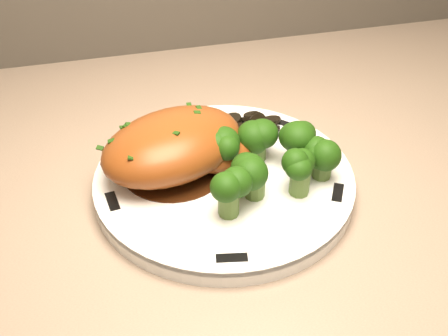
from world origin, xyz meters
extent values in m
cube|color=#4C3722|center=(0.22, 1.67, 0.43)|extent=(2.02, 0.66, 0.87)
cylinder|color=white|center=(-0.23, 1.60, 0.91)|extent=(0.31, 0.31, 0.02)
cube|color=black|center=(-0.13, 1.69, 0.92)|extent=(0.03, 0.03, 0.00)
cube|color=black|center=(-0.29, 1.72, 0.92)|extent=(0.03, 0.02, 0.00)
cube|color=black|center=(-0.36, 1.59, 0.92)|extent=(0.02, 0.03, 0.00)
cube|color=black|center=(-0.25, 1.48, 0.92)|extent=(0.03, 0.02, 0.00)
cube|color=black|center=(-0.11, 1.54, 0.92)|extent=(0.02, 0.03, 0.00)
cylinder|color=black|center=(-0.28, 1.63, 0.92)|extent=(0.13, 0.13, 0.00)
ellipsoid|color=#964719|center=(-0.28, 1.63, 0.95)|extent=(0.20, 0.17, 0.07)
ellipsoid|color=#964719|center=(-0.23, 1.62, 0.94)|extent=(0.10, 0.08, 0.04)
cube|color=#1A3B0C|center=(-0.33, 1.62, 0.98)|extent=(0.01, 0.01, 0.00)
cube|color=#1A3B0C|center=(-0.32, 1.62, 0.99)|extent=(0.01, 0.01, 0.00)
cube|color=#1A3B0C|center=(-0.30, 1.63, 0.99)|extent=(0.01, 0.01, 0.00)
cube|color=#1A3B0C|center=(-0.28, 1.64, 0.99)|extent=(0.01, 0.01, 0.00)
cube|color=#1A3B0C|center=(-0.26, 1.65, 0.99)|extent=(0.01, 0.01, 0.00)
cube|color=#1A3B0C|center=(-0.24, 1.65, 0.98)|extent=(0.01, 0.01, 0.00)
cylinder|color=black|center=(-0.14, 1.67, 0.92)|extent=(0.02, 0.02, 0.02)
cylinder|color=black|center=(-0.15, 1.68, 0.93)|extent=(0.02, 0.02, 0.01)
cylinder|color=black|center=(-0.15, 1.69, 0.93)|extent=(0.03, 0.03, 0.01)
cylinder|color=black|center=(-0.16, 1.70, 0.92)|extent=(0.03, 0.03, 0.01)
cylinder|color=black|center=(-0.17, 1.70, 0.93)|extent=(0.02, 0.02, 0.01)
cylinder|color=black|center=(-0.19, 1.70, 0.93)|extent=(0.02, 0.03, 0.02)
cylinder|color=black|center=(-0.20, 1.70, 0.92)|extent=(0.03, 0.03, 0.01)
cylinder|color=black|center=(-0.21, 1.69, 0.93)|extent=(0.03, 0.03, 0.00)
cylinder|color=black|center=(-0.22, 1.68, 0.93)|extent=(0.03, 0.03, 0.02)
cylinder|color=black|center=(-0.22, 1.67, 0.92)|extent=(0.03, 0.02, 0.02)
cylinder|color=black|center=(-0.22, 1.67, 0.93)|extent=(0.03, 0.03, 0.01)
cylinder|color=black|center=(-0.21, 1.66, 0.93)|extent=(0.04, 0.03, 0.02)
cylinder|color=black|center=(-0.20, 1.65, 0.92)|extent=(0.04, 0.04, 0.01)
cylinder|color=black|center=(-0.19, 1.65, 0.93)|extent=(0.03, 0.03, 0.01)
cylinder|color=black|center=(-0.17, 1.65, 0.93)|extent=(0.03, 0.03, 0.02)
cylinder|color=black|center=(-0.16, 1.65, 0.92)|extent=(0.04, 0.03, 0.02)
cylinder|color=black|center=(-0.15, 1.66, 0.93)|extent=(0.04, 0.04, 0.01)
cylinder|color=black|center=(-0.15, 1.67, 0.93)|extent=(0.04, 0.04, 0.01)
cylinder|color=#567431|center=(-0.23, 1.61, 0.94)|extent=(0.02, 0.02, 0.03)
sphere|color=black|center=(-0.23, 1.61, 0.96)|extent=(0.03, 0.03, 0.03)
cylinder|color=#567431|center=(-0.19, 1.62, 0.94)|extent=(0.02, 0.02, 0.03)
sphere|color=black|center=(-0.19, 1.62, 0.96)|extent=(0.03, 0.03, 0.03)
cylinder|color=#567431|center=(-0.14, 1.60, 0.94)|extent=(0.02, 0.02, 0.03)
sphere|color=black|center=(-0.14, 1.60, 0.96)|extent=(0.03, 0.03, 0.03)
cylinder|color=#567431|center=(-0.21, 1.56, 0.94)|extent=(0.02, 0.02, 0.03)
sphere|color=black|center=(-0.21, 1.56, 0.96)|extent=(0.03, 0.03, 0.03)
cylinder|color=#567431|center=(-0.16, 1.55, 0.94)|extent=(0.02, 0.02, 0.03)
sphere|color=black|center=(-0.16, 1.55, 0.96)|extent=(0.03, 0.03, 0.03)
cylinder|color=#567431|center=(-0.12, 1.57, 0.94)|extent=(0.02, 0.02, 0.03)
sphere|color=black|center=(-0.12, 1.57, 0.96)|extent=(0.03, 0.03, 0.03)
cylinder|color=#567431|center=(-0.24, 1.54, 0.94)|extent=(0.02, 0.02, 0.03)
sphere|color=black|center=(-0.24, 1.54, 0.96)|extent=(0.03, 0.03, 0.03)
camera|label=1|loc=(-0.35, 1.11, 1.33)|focal=45.00mm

